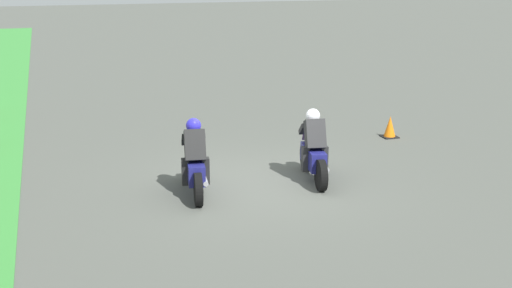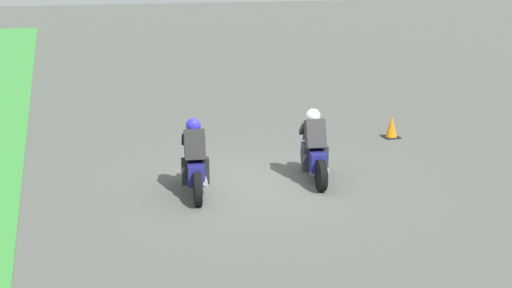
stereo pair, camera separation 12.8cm
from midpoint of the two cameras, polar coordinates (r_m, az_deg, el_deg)
ground_plane at (r=13.91m, az=-0.05°, el=-3.44°), size 120.00×120.00×0.00m
rider_lane_a at (r=14.06m, az=4.66°, el=-0.62°), size 2.04×0.60×1.51m
rider_lane_b at (r=13.24m, az=-5.49°, el=-1.65°), size 2.04×0.59×1.51m
traffic_cone at (r=17.83m, az=11.11°, el=1.38°), size 0.40×0.40×0.56m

